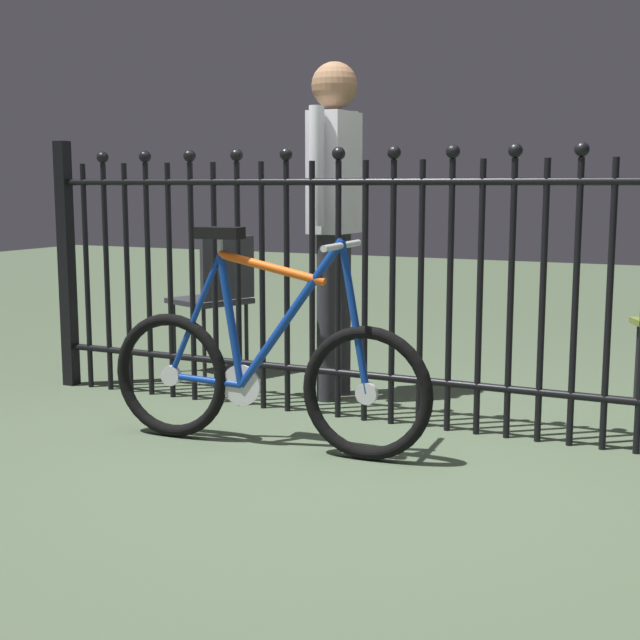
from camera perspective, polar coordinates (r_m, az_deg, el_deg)
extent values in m
plane|color=#4A5A42|center=(3.67, 1.45, -9.14)|extent=(20.00, 20.00, 0.00)
cylinder|color=black|center=(5.16, -15.89, 2.71)|extent=(0.03, 0.03, 1.23)
sphere|color=black|center=(5.13, -16.20, 9.94)|extent=(0.06, 0.06, 0.06)
cylinder|color=black|center=(5.07, -14.72, 2.66)|extent=(0.03, 0.03, 1.23)
cylinder|color=black|center=(4.98, -13.50, 2.60)|extent=(0.03, 0.03, 1.23)
sphere|color=black|center=(4.96, -13.77, 10.09)|extent=(0.06, 0.06, 0.06)
cylinder|color=black|center=(4.89, -12.24, 2.54)|extent=(0.03, 0.03, 1.23)
cylinder|color=black|center=(4.81, -10.93, 2.48)|extent=(0.03, 0.03, 1.23)
sphere|color=black|center=(4.79, -11.16, 10.23)|extent=(0.06, 0.06, 0.06)
cylinder|color=black|center=(4.73, -9.58, 2.42)|extent=(0.03, 0.03, 1.23)
cylinder|color=black|center=(4.65, -8.19, 2.35)|extent=(0.03, 0.03, 1.23)
sphere|color=black|center=(4.63, -8.36, 10.36)|extent=(0.06, 0.06, 0.06)
cylinder|color=black|center=(4.58, -6.74, 2.27)|extent=(0.03, 0.03, 1.23)
cylinder|color=black|center=(4.50, -5.25, 2.19)|extent=(0.03, 0.03, 1.23)
sphere|color=black|center=(4.48, -5.37, 10.47)|extent=(0.06, 0.06, 0.06)
cylinder|color=black|center=(4.44, -3.72, 2.11)|extent=(0.03, 0.03, 1.23)
cylinder|color=black|center=(4.37, -2.13, 2.03)|extent=(0.03, 0.03, 1.23)
sphere|color=black|center=(4.34, -2.18, 10.56)|extent=(0.06, 0.06, 0.06)
cylinder|color=black|center=(4.31, -0.50, 1.94)|extent=(0.03, 0.03, 1.23)
cylinder|color=black|center=(4.25, 1.17, 1.84)|extent=(0.03, 0.03, 1.23)
sphere|color=black|center=(4.22, 1.20, 10.62)|extent=(0.06, 0.06, 0.06)
cylinder|color=black|center=(4.19, 2.89, 1.74)|extent=(0.03, 0.03, 1.23)
cylinder|color=black|center=(4.14, 4.66, 1.64)|extent=(0.03, 0.03, 1.23)
sphere|color=black|center=(4.12, 4.77, 10.65)|extent=(0.06, 0.06, 0.06)
cylinder|color=black|center=(4.10, 6.47, 1.53)|extent=(0.03, 0.03, 1.23)
cylinder|color=black|center=(4.05, 8.31, 1.42)|extent=(0.03, 0.03, 1.23)
sphere|color=black|center=(4.03, 8.52, 10.63)|extent=(0.06, 0.06, 0.06)
cylinder|color=black|center=(4.02, 10.20, 1.31)|extent=(0.03, 0.03, 1.23)
cylinder|color=black|center=(3.98, 12.11, 1.19)|extent=(0.03, 0.03, 1.23)
sphere|color=black|center=(3.95, 12.42, 10.56)|extent=(0.06, 0.06, 0.06)
cylinder|color=black|center=(3.95, 14.06, 1.07)|extent=(0.03, 0.03, 1.23)
cylinder|color=black|center=(3.93, 16.04, 0.95)|extent=(0.03, 0.03, 1.23)
sphere|color=black|center=(3.90, 16.44, 10.44)|extent=(0.06, 0.06, 0.06)
cylinder|color=black|center=(3.91, 18.03, 0.82)|extent=(0.03, 0.03, 1.23)
cylinder|color=black|center=(4.20, 5.11, -3.75)|extent=(3.95, 0.03, 0.03)
cylinder|color=black|center=(4.10, 5.29, 8.82)|extent=(3.95, 0.03, 0.03)
cube|color=black|center=(5.15, -15.92, 3.40)|extent=(0.07, 0.07, 1.36)
torus|color=black|center=(4.03, -9.53, -3.53)|extent=(0.56, 0.09, 0.56)
cylinder|color=silver|center=(4.03, -9.53, -3.53)|extent=(0.09, 0.04, 0.09)
torus|color=black|center=(3.64, 3.01, -4.72)|extent=(0.56, 0.09, 0.56)
cylinder|color=silver|center=(3.64, 3.01, -4.72)|extent=(0.09, 0.04, 0.09)
cylinder|color=navy|center=(3.71, -1.95, 0.29)|extent=(0.49, 0.07, 0.66)
cylinder|color=#EA5914|center=(3.72, -3.14, 3.37)|extent=(0.49, 0.07, 0.14)
cylinder|color=navy|center=(3.83, -5.74, 0.00)|extent=(0.13, 0.04, 0.57)
cylinder|color=navy|center=(3.94, -7.35, -3.85)|extent=(0.35, 0.05, 0.04)
cylinder|color=navy|center=(3.91, -8.02, 0.24)|extent=(0.28, 0.04, 0.56)
cylinder|color=navy|center=(3.60, 2.22, 0.16)|extent=(0.14, 0.04, 0.63)
cylinder|color=silver|center=(3.59, 1.41, 4.95)|extent=(0.03, 0.03, 0.02)
cylinder|color=silver|center=(3.59, 1.41, 4.79)|extent=(0.05, 0.40, 0.03)
cylinder|color=silver|center=(3.82, -6.43, 4.75)|extent=(0.03, 0.03, 0.07)
cube|color=black|center=(3.81, -6.44, 5.57)|extent=(0.21, 0.10, 0.05)
cylinder|color=silver|center=(3.86, -5.07, -4.18)|extent=(0.18, 0.02, 0.18)
cylinder|color=black|center=(4.85, 19.67, -2.68)|extent=(0.02, 0.02, 0.42)
cylinder|color=black|center=(5.44, -9.34, -1.11)|extent=(0.02, 0.02, 0.42)
cylinder|color=black|center=(5.61, -6.70, -0.75)|extent=(0.02, 0.02, 0.42)
cylinder|color=black|center=(5.18, -7.43, -1.54)|extent=(0.02, 0.02, 0.42)
cylinder|color=black|center=(5.37, -4.74, -1.15)|extent=(0.02, 0.02, 0.42)
cube|color=#2D2D33|center=(5.36, -7.09, 1.24)|extent=(0.50, 0.50, 0.03)
cube|color=#2D2D33|center=(5.19, -5.94, 3.32)|extent=(0.16, 0.35, 0.36)
cylinder|color=#2D2D33|center=(4.61, 0.47, 0.11)|extent=(0.11, 0.11, 0.87)
cylinder|color=#2D2D33|center=(4.76, 1.32, 0.37)|extent=(0.11, 0.11, 0.87)
cube|color=silver|center=(4.64, 0.92, 9.40)|extent=(0.19, 0.30, 0.62)
cylinder|color=silver|center=(4.46, -0.22, 9.83)|extent=(0.08, 0.08, 0.59)
cylinder|color=silver|center=(4.82, 1.98, 9.73)|extent=(0.08, 0.08, 0.59)
sphere|color=#8C6647|center=(4.66, 0.94, 14.80)|extent=(0.24, 0.24, 0.24)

